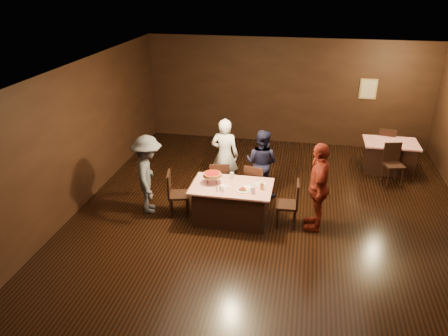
{
  "coord_description": "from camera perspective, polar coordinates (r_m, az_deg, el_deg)",
  "views": [
    {
      "loc": [
        0.59,
        -7.26,
        4.66
      ],
      "look_at": [
        -0.95,
        0.62,
        1.0
      ],
      "focal_mm": 35.0,
      "sensor_mm": 36.0,
      "label": 1
    }
  ],
  "objects": [
    {
      "name": "chair_end_left",
      "position": [
        8.99,
        -5.92,
        -3.37
      ],
      "size": [
        0.5,
        0.5,
        0.95
      ],
      "primitive_type": "cube",
      "rotation": [
        0.0,
        0.0,
        1.79
      ],
      "color": "black",
      "rests_on": "ground"
    },
    {
      "name": "chair_end_right",
      "position": [
        8.66,
        8.21,
        -4.66
      ],
      "size": [
        0.44,
        0.44,
        0.95
      ],
      "primitive_type": "cube",
      "rotation": [
        0.0,
        0.0,
        -1.52
      ],
      "color": "black",
      "rests_on": "ground"
    },
    {
      "name": "back_table",
      "position": [
        11.71,
        20.73,
        1.43
      ],
      "size": [
        1.3,
        0.9,
        0.77
      ],
      "primitive_type": "cube",
      "color": "#B20B15",
      "rests_on": "ground"
    },
    {
      "name": "diner_grey_knit",
      "position": [
        9.06,
        -9.88,
        -0.86
      ],
      "size": [
        0.94,
        1.22,
        1.67
      ],
      "primitive_type": "imported",
      "rotation": [
        0.0,
        0.0,
        1.9
      ],
      "color": "#4D4E52",
      "rests_on": "ground"
    },
    {
      "name": "diner_white_jacket",
      "position": [
        9.82,
        0.09,
        1.7
      ],
      "size": [
        0.64,
        0.43,
        1.71
      ],
      "primitive_type": "imported",
      "rotation": [
        0.0,
        0.0,
        3.1
      ],
      "color": "white",
      "rests_on": "ground"
    },
    {
      "name": "chair_back_near",
      "position": [
        11.04,
        21.3,
        0.46
      ],
      "size": [
        0.51,
        0.51,
        0.95
      ],
      "primitive_type": "cube",
      "rotation": [
        0.0,
        0.0,
        0.26
      ],
      "color": "black",
      "rests_on": "ground"
    },
    {
      "name": "napkin_left",
      "position": [
        8.6,
        -0.03,
        -2.36
      ],
      "size": [
        0.21,
        0.21,
        0.01
      ],
      "primitive_type": "cube",
      "rotation": [
        0.0,
        0.0,
        -0.35
      ],
      "color": "white",
      "rests_on": "main_table"
    },
    {
      "name": "chair_far_left",
      "position": [
        9.48,
        -0.58,
        -1.69
      ],
      "size": [
        0.49,
        0.49,
        0.95
      ],
      "primitive_type": "cube",
      "rotation": [
        0.0,
        0.0,
        3.34
      ],
      "color": "black",
      "rests_on": "ground"
    },
    {
      "name": "chair_far_right",
      "position": [
        9.37,
        4.22,
        -2.1
      ],
      "size": [
        0.5,
        0.5,
        0.95
      ],
      "primitive_type": "cube",
      "rotation": [
        0.0,
        0.0,
        2.91
      ],
      "color": "black",
      "rests_on": "ground"
    },
    {
      "name": "room",
      "position": [
        7.71,
        6.13,
        5.27
      ],
      "size": [
        10.0,
        10.04,
        3.02
      ],
      "color": "black",
      "rests_on": "ground"
    },
    {
      "name": "glass_amber",
      "position": [
        8.48,
        4.96,
        -2.38
      ],
      "size": [
        0.08,
        0.08,
        0.14
      ],
      "primitive_type": "cylinder",
      "color": "#BF7F26",
      "rests_on": "main_table"
    },
    {
      "name": "plate_empty",
      "position": [
        8.69,
        4.77,
        -2.14
      ],
      "size": [
        0.25,
        0.25,
        0.01
      ],
      "primitive_type": "cylinder",
      "color": "white",
      "rests_on": "main_table"
    },
    {
      "name": "pizza_stand",
      "position": [
        8.66,
        -1.52,
        -0.87
      ],
      "size": [
        0.38,
        0.38,
        0.22
      ],
      "color": "black",
      "rests_on": "main_table"
    },
    {
      "name": "napkin_center",
      "position": [
        8.58,
        2.99,
        -2.47
      ],
      "size": [
        0.19,
        0.19,
        0.01
      ],
      "primitive_type": "cube",
      "rotation": [
        0.0,
        0.0,
        0.21
      ],
      "color": "white",
      "rests_on": "main_table"
    },
    {
      "name": "chair_back_far",
      "position": [
        12.23,
        20.41,
        2.89
      ],
      "size": [
        0.5,
        0.5,
        0.95
      ],
      "primitive_type": "cube",
      "rotation": [
        0.0,
        0.0,
        2.94
      ],
      "color": "black",
      "rests_on": "ground"
    },
    {
      "name": "plate_with_slice",
      "position": [
        8.42,
        2.48,
        -2.85
      ],
      "size": [
        0.25,
        0.25,
        0.06
      ],
      "color": "white",
      "rests_on": "main_table"
    },
    {
      "name": "main_table",
      "position": [
        8.81,
        1.0,
        -4.55
      ],
      "size": [
        1.6,
        1.0,
        0.77
      ],
      "primitive_type": "cube",
      "color": "#B41C0C",
      "rests_on": "ground"
    },
    {
      "name": "diner_navy_hoodie",
      "position": [
        9.66,
        4.91,
        0.65
      ],
      "size": [
        0.89,
        0.78,
        1.54
      ],
      "primitive_type": "imported",
      "rotation": [
        0.0,
        0.0,
        2.84
      ],
      "color": "black",
      "rests_on": "ground"
    },
    {
      "name": "diner_red_shirt",
      "position": [
        8.51,
        12.21,
        -2.4
      ],
      "size": [
        0.44,
        1.05,
        1.78
      ],
      "primitive_type": "imported",
      "rotation": [
        0.0,
        0.0,
        -1.57
      ],
      "color": "maroon",
      "rests_on": "ground"
    },
    {
      "name": "glass_front_right",
      "position": [
        8.32,
        3.77,
        -2.91
      ],
      "size": [
        0.08,
        0.08,
        0.14
      ],
      "primitive_type": "cylinder",
      "color": "silver",
      "rests_on": "main_table"
    },
    {
      "name": "glass_back",
      "position": [
        8.87,
        1.04,
        -1.03
      ],
      "size": [
        0.08,
        0.08,
        0.14
      ],
      "primitive_type": "cylinder",
      "color": "silver",
      "rests_on": "main_table"
    },
    {
      "name": "condiments",
      "position": [
        8.39,
        -0.53,
        -2.77
      ],
      "size": [
        0.17,
        0.1,
        0.09
      ],
      "color": "silver",
      "rests_on": "main_table"
    }
  ]
}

